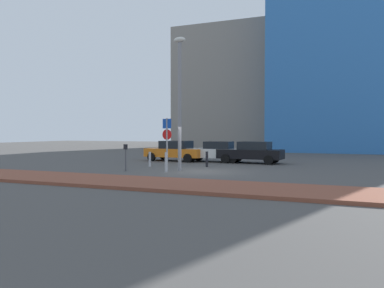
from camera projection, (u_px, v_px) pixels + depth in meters
name	position (u px, v px, depth m)	size (l,w,h in m)	color
ground_plane	(198.00, 171.00, 21.06)	(120.00, 120.00, 0.00)	#4C4947
sidewalk_brick	(148.00, 183.00, 15.67)	(40.00, 3.36, 0.14)	brown
parked_car_orange	(175.00, 151.00, 28.69)	(4.67, 2.30, 1.54)	orange
parked_car_white	(216.00, 151.00, 27.91)	(4.60, 2.00, 1.51)	white
parked_car_black	(251.00, 152.00, 26.70)	(4.66, 2.23, 1.53)	black
parking_sign_post	(167.00, 138.00, 21.55)	(0.60, 0.10, 2.99)	gray
parking_meter	(126.00, 154.00, 21.11)	(0.18, 0.14, 1.52)	#4C4C51
street_lamp	(180.00, 93.00, 21.23)	(0.70, 0.36, 7.55)	gray
traffic_bollard_near	(207.00, 159.00, 23.79)	(0.16, 0.16, 0.98)	black
traffic_bollard_mid	(166.00, 162.00, 20.73)	(0.15, 0.15, 1.09)	#B7B7BC
traffic_bollard_far	(150.00, 159.00, 24.02)	(0.15, 0.15, 0.94)	#B7B7BC
building_colorful_midrise	(351.00, 40.00, 44.03)	(17.36, 13.91, 26.11)	#3372BF
building_under_construction	(237.00, 92.00, 55.04)	(13.83, 15.88, 16.22)	gray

